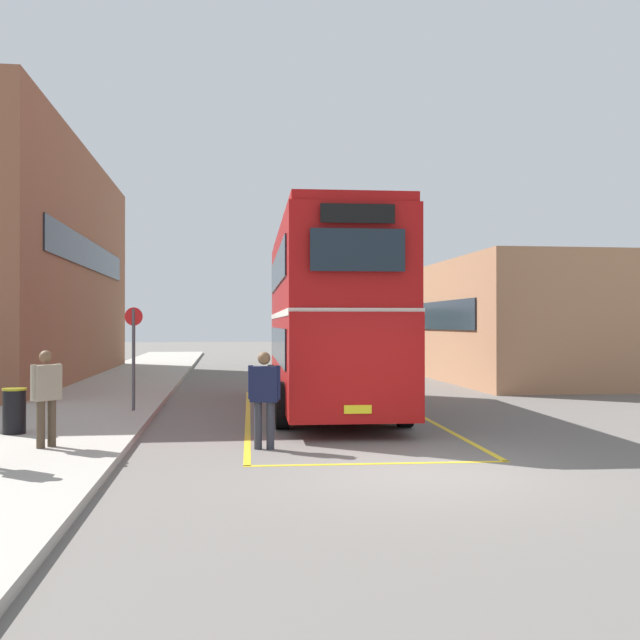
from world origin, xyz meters
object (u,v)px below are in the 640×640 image
object	(u,v)px
bus_stop_sign	(134,348)
single_deck_bus	(327,335)
pedestrian_boarding	(264,393)
pedestrian_waiting_near	(46,392)
double_decker_bus	(328,313)
litter_bin	(14,411)

from	to	relation	value
bus_stop_sign	single_deck_bus	bearing A→B (deg)	70.17
single_deck_bus	pedestrian_boarding	xyz separation A→B (m)	(-4.70, -26.13, -0.64)
single_deck_bus	pedestrian_waiting_near	distance (m)	27.61
double_decker_bus	litter_bin	bearing A→B (deg)	-147.07
pedestrian_boarding	litter_bin	size ratio (longest dim) A/B	2.00
single_deck_bus	litter_bin	bearing A→B (deg)	-110.81
litter_bin	bus_stop_sign	xyz separation A→B (m)	(1.77, 3.59, 1.07)
litter_bin	pedestrian_boarding	bearing A→B (deg)	-18.04
single_deck_bus	pedestrian_waiting_near	world-z (taller)	single_deck_bus
pedestrian_boarding	litter_bin	xyz separation A→B (m)	(-4.65, 1.52, -0.43)
pedestrian_waiting_near	bus_stop_sign	xyz separation A→B (m)	(0.80, 5.28, 0.56)
double_decker_bus	single_deck_bus	world-z (taller)	double_decker_bus
pedestrian_waiting_near	pedestrian_boarding	bearing A→B (deg)	2.76
double_decker_bus	litter_bin	distance (m)	8.08
single_deck_bus	pedestrian_boarding	bearing A→B (deg)	-100.20
single_deck_bus	pedestrian_waiting_near	size ratio (longest dim) A/B	5.89
single_deck_bus	bus_stop_sign	bearing A→B (deg)	-109.83
litter_bin	pedestrian_waiting_near	bearing A→B (deg)	-60.04
pedestrian_boarding	pedestrian_waiting_near	xyz separation A→B (m)	(-3.68, -0.18, 0.07)
pedestrian_boarding	litter_bin	bearing A→B (deg)	161.96
pedestrian_waiting_near	litter_bin	size ratio (longest dim) A/B	1.89
double_decker_bus	bus_stop_sign	distance (m)	4.93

